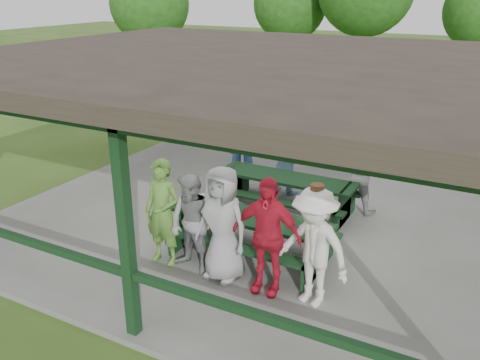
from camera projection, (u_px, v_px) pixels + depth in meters
The scene contains 18 objects.
ground at pixel (259, 228), 10.02m from camera, with size 90.00×90.00×0.00m, color #315019.
concrete_slab at pixel (259, 225), 10.01m from camera, with size 10.00×8.00×0.10m, color slate.
pavilion_structure at pixel (261, 65), 8.89m from camera, with size 10.60×8.60×3.24m.
picnic_table_near at pixel (251, 230), 8.64m from camera, with size 2.80×1.39×0.75m.
picnic_table_far at pixel (286, 189), 10.38m from camera, with size 2.83×1.39×0.75m.
table_setting at pixel (246, 211), 8.62m from camera, with size 2.38×0.45×0.10m.
contestant_green at pixel (163, 213), 8.29m from camera, with size 0.66×0.43×1.81m, color #568C32.
contestant_grey_left at pixel (192, 224), 8.06m from camera, with size 0.81×0.63×1.67m, color gray.
contestant_grey_mid at pixel (222, 224), 7.82m from camera, with size 0.91×0.59×1.87m, color #99999C.
contestant_red at pixel (267, 236), 7.49m from camera, with size 1.08×0.45×1.84m, color red.
contestant_white_fedora at pixel (314, 247), 7.19m from camera, with size 1.30×0.95×1.86m.
spectator_lblue at pixel (285, 158), 11.20m from camera, with size 1.49×0.47×1.60m, color #85B3CE.
spectator_blue at pixel (242, 139), 12.19m from camera, with size 0.67×0.44×1.83m, color #3B5E9B.
spectator_grey at pixel (360, 173), 10.28m from camera, with size 0.79×0.62×1.63m, color gray.
pickup_truck at pixel (446, 120), 15.36m from camera, with size 2.22×4.81×1.34m, color silver.
farm_trailer at pixel (309, 106), 17.25m from camera, with size 3.73×1.76×1.30m.
tree_far_left at pixel (290, 4), 23.83m from camera, with size 3.44×3.44×5.38m.
tree_edge_left at pixel (149, 4), 22.39m from camera, with size 3.49×3.49×5.46m.
Camera 1 is at (3.94, -8.12, 4.48)m, focal length 38.00 mm.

